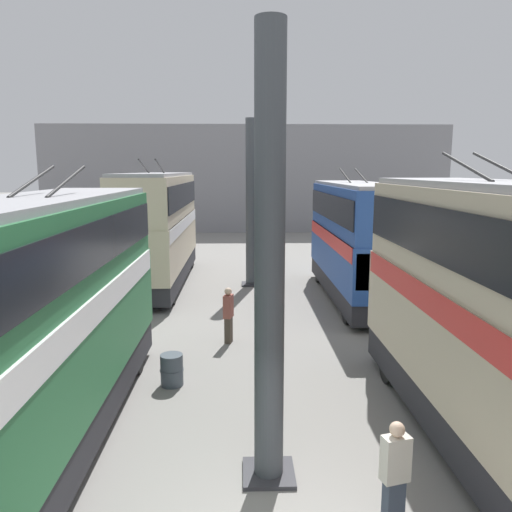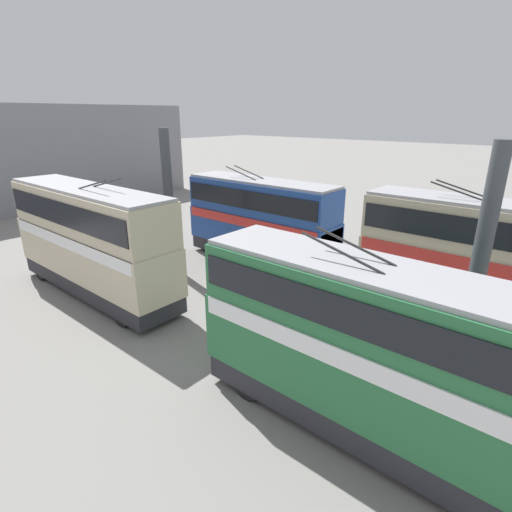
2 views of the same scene
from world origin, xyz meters
The scene contains 10 objects.
depot_back_wall centered at (38.45, 0.00, 4.70)m, with size 0.50×36.00×9.40m.
support_column_near centered at (2.41, 0.00, 3.81)m, with size 0.94×0.94×7.86m.
support_column_far centered at (17.72, 0.00, 3.81)m, with size 0.94×0.94×7.86m.
bus_left_near centered at (3.02, -4.43, 3.00)m, with size 9.87×2.54×5.90m.
bus_left_far centered at (14.88, -4.43, 2.82)m, with size 9.70×2.54×5.59m.
bus_right_near centered at (3.30, 4.43, 2.84)m, with size 10.95×2.54×5.61m.
bus_right_far centered at (18.10, 4.43, 3.04)m, with size 10.86×2.54×5.97m.
person_by_left_row centered at (0.98, -1.85, 0.95)m, with size 0.34×0.47×1.78m.
person_aisle_midway centered at (9.53, 0.90, 0.97)m, with size 0.47×0.34×1.82m.
oil_drum centered at (6.36, 2.29, 0.41)m, with size 0.61×0.61×0.82m.
Camera 1 is at (-5.87, 0.48, 5.50)m, focal length 35.00 mm.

